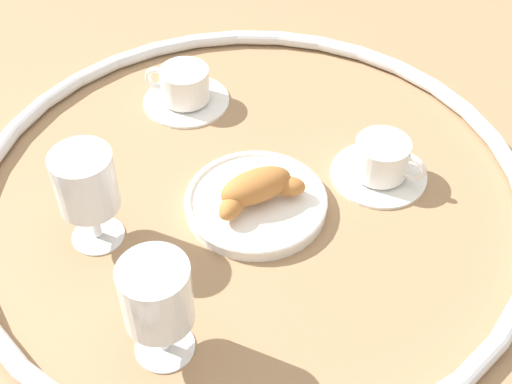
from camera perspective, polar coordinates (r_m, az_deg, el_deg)
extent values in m
plane|color=#997551|center=(0.95, -0.53, -0.10)|extent=(2.20, 2.20, 0.00)
torus|color=silver|center=(0.94, -0.53, 0.41)|extent=(0.77, 0.77, 0.02)
cylinder|color=white|center=(0.93, 0.00, -0.97)|extent=(0.19, 0.19, 0.02)
torus|color=white|center=(0.92, 0.00, -0.64)|extent=(0.19, 0.19, 0.01)
ellipsoid|color=#AD6B33|center=(0.90, 0.00, 0.51)|extent=(0.11, 0.07, 0.04)
ellipsoid|color=#AD6B33|center=(0.89, -2.06, -1.27)|extent=(0.05, 0.04, 0.03)
ellipsoid|color=#AD6B33|center=(0.92, 2.75, 0.48)|extent=(0.05, 0.05, 0.03)
cylinder|color=white|center=(0.99, 10.10, 1.55)|extent=(0.14, 0.14, 0.01)
cylinder|color=white|center=(0.97, 10.33, 2.85)|extent=(0.08, 0.08, 0.05)
cylinder|color=brown|center=(0.95, 10.49, 3.83)|extent=(0.07, 0.07, 0.01)
torus|color=white|center=(0.96, 12.77, 1.98)|extent=(0.02, 0.04, 0.04)
cylinder|color=white|center=(1.11, -5.77, 7.60)|extent=(0.14, 0.14, 0.01)
cylinder|color=white|center=(1.09, -5.89, 8.87)|extent=(0.08, 0.08, 0.05)
cylinder|color=brown|center=(1.08, -5.97, 9.81)|extent=(0.07, 0.07, 0.01)
torus|color=white|center=(1.10, -8.15, 9.27)|extent=(0.03, 0.04, 0.04)
cylinder|color=white|center=(0.80, -7.52, -12.52)|extent=(0.07, 0.07, 0.01)
cylinder|color=white|center=(0.78, -7.73, -11.33)|extent=(0.01, 0.01, 0.05)
cylinder|color=white|center=(0.72, -8.24, -8.38)|extent=(0.08, 0.08, 0.08)
cylinder|color=yellow|center=(0.72, -8.22, -8.48)|extent=(0.07, 0.07, 0.07)
cylinder|color=white|center=(0.92, -12.89, -3.48)|extent=(0.07, 0.07, 0.01)
cylinder|color=white|center=(0.90, -13.19, -2.21)|extent=(0.01, 0.01, 0.05)
cylinder|color=white|center=(0.85, -13.93, 0.87)|extent=(0.08, 0.08, 0.08)
cylinder|color=#E0CC4C|center=(0.86, -13.83, 0.46)|extent=(0.07, 0.07, 0.06)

